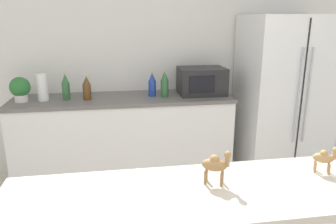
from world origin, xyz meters
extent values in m
cube|color=silver|center=(0.00, 2.73, 1.27)|extent=(8.00, 0.06, 2.55)
cube|color=white|center=(-0.29, 2.40, 0.42)|extent=(2.20, 0.60, 0.85)
cube|color=#66605B|center=(-0.29, 2.40, 0.86)|extent=(2.23, 0.63, 0.03)
cube|color=white|center=(1.41, 2.32, 0.85)|extent=(0.87, 0.73, 1.69)
cube|color=black|center=(1.41, 1.95, 0.85)|extent=(0.01, 0.01, 1.63)
cylinder|color=#B2B5BA|center=(1.36, 1.93, 0.93)|extent=(0.02, 0.02, 0.93)
cylinder|color=#B2B5BA|center=(1.46, 1.93, 0.93)|extent=(0.02, 0.02, 0.93)
cube|color=#B7AD99|center=(0.18, 0.34, 0.92)|extent=(2.13, 0.52, 0.03)
cylinder|color=silver|center=(-1.27, 2.36, 0.92)|extent=(0.12, 0.12, 0.07)
sphere|color=#2D7033|center=(-1.27, 2.36, 1.02)|extent=(0.19, 0.19, 0.19)
cylinder|color=white|center=(-1.07, 2.38, 1.01)|extent=(0.10, 0.10, 0.26)
cube|color=black|center=(0.54, 2.42, 1.02)|extent=(0.48, 0.36, 0.28)
cube|color=black|center=(0.49, 2.24, 1.02)|extent=(0.26, 0.01, 0.17)
cylinder|color=brown|center=(-0.65, 2.35, 0.96)|extent=(0.08, 0.08, 0.15)
cone|color=brown|center=(-0.65, 2.35, 1.07)|extent=(0.08, 0.08, 0.08)
cylinder|color=gold|center=(-0.65, 2.35, 1.12)|extent=(0.03, 0.03, 0.01)
cylinder|color=#2D6033|center=(-0.85, 2.39, 0.96)|extent=(0.07, 0.07, 0.17)
cone|color=#2D6033|center=(-0.85, 2.39, 1.09)|extent=(0.07, 0.07, 0.09)
cylinder|color=gold|center=(-0.85, 2.39, 1.14)|extent=(0.03, 0.03, 0.01)
cylinder|color=navy|center=(0.01, 2.40, 0.96)|extent=(0.08, 0.08, 0.15)
cone|color=navy|center=(0.01, 2.40, 1.08)|extent=(0.07, 0.07, 0.09)
cylinder|color=gold|center=(0.01, 2.40, 1.13)|extent=(0.03, 0.03, 0.01)
cylinder|color=#2D6033|center=(0.13, 2.35, 0.96)|extent=(0.08, 0.08, 0.17)
cone|color=#2D6033|center=(0.13, 2.35, 1.09)|extent=(0.08, 0.08, 0.09)
cylinder|color=gold|center=(0.13, 2.35, 1.15)|extent=(0.03, 0.03, 0.01)
ellipsoid|color=olive|center=(0.06, 0.40, 1.03)|extent=(0.13, 0.10, 0.06)
sphere|color=olive|center=(0.06, 0.40, 1.05)|extent=(0.04, 0.04, 0.04)
cylinder|color=olive|center=(0.11, 0.37, 1.06)|extent=(0.02, 0.02, 0.06)
sphere|color=olive|center=(0.11, 0.37, 1.08)|extent=(0.03, 0.03, 0.03)
cylinder|color=olive|center=(0.10, 0.40, 0.97)|extent=(0.01, 0.01, 0.06)
cylinder|color=olive|center=(0.08, 0.36, 0.97)|extent=(0.01, 0.01, 0.06)
cylinder|color=olive|center=(0.03, 0.43, 0.97)|extent=(0.01, 0.01, 0.06)
cylinder|color=olive|center=(0.02, 0.40, 0.97)|extent=(0.01, 0.01, 0.06)
ellipsoid|color=#A87F4C|center=(0.60, 0.42, 1.01)|extent=(0.11, 0.09, 0.05)
sphere|color=#A87F4C|center=(0.60, 0.42, 1.04)|extent=(0.04, 0.04, 0.04)
cylinder|color=#A87F4C|center=(0.65, 0.39, 1.04)|extent=(0.02, 0.02, 0.05)
sphere|color=#A87F4C|center=(0.65, 0.39, 1.06)|extent=(0.03, 0.03, 0.03)
cylinder|color=#A87F4C|center=(0.64, 0.42, 0.96)|extent=(0.01, 0.01, 0.05)
cylinder|color=#A87F4C|center=(0.62, 0.39, 0.96)|extent=(0.01, 0.01, 0.05)
cylinder|color=#A87F4C|center=(0.58, 0.45, 0.96)|extent=(0.01, 0.01, 0.05)
cylinder|color=#A87F4C|center=(0.57, 0.42, 0.96)|extent=(0.01, 0.01, 0.05)
camera|label=1|loc=(-0.36, -0.89, 1.66)|focal=35.00mm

